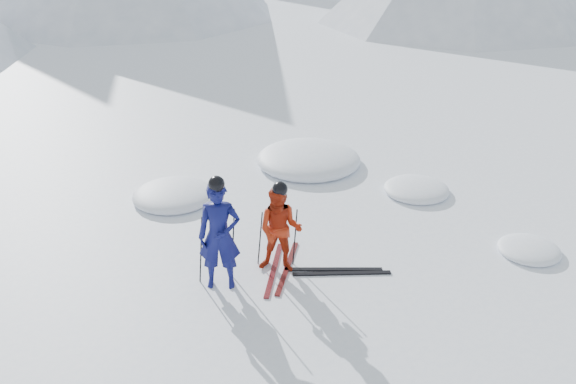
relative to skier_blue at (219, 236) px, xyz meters
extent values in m
plane|color=white|center=(2.99, 0.48, -0.95)|extent=(160.00, 160.00, 0.00)
imported|color=#0D1153|center=(0.00, 0.00, 0.00)|extent=(0.77, 0.59, 1.89)
imported|color=#AB260D|center=(1.06, 0.21, -0.16)|extent=(0.94, 0.85, 1.58)
cylinder|color=black|center=(-0.30, 0.15, -0.32)|extent=(0.13, 0.09, 1.26)
cylinder|color=black|center=(0.25, 0.25, -0.32)|extent=(0.13, 0.07, 1.26)
cylinder|color=black|center=(0.76, 0.46, -0.42)|extent=(0.11, 0.09, 1.05)
cylinder|color=black|center=(1.36, 0.36, -0.42)|extent=(0.11, 0.08, 1.05)
cube|color=black|center=(0.94, 0.21, -0.93)|extent=(0.70, 1.62, 0.03)
cube|color=black|center=(1.18, 0.21, -0.93)|extent=(0.80, 1.58, 0.03)
cube|color=black|center=(1.95, -0.04, -0.93)|extent=(1.67, 0.50, 0.03)
cube|color=black|center=(2.05, -0.19, -0.93)|extent=(1.68, 0.44, 0.03)
ellipsoid|color=white|center=(-0.53, 3.45, -0.95)|extent=(1.76, 1.76, 0.39)
ellipsoid|color=white|center=(4.66, 2.46, -0.95)|extent=(1.43, 1.43, 0.32)
ellipsoid|color=white|center=(2.79, 4.54, -0.95)|extent=(2.51, 2.51, 0.55)
ellipsoid|color=white|center=(5.60, -0.34, -0.95)|extent=(1.13, 1.13, 0.25)
camera|label=1|loc=(-0.99, -8.50, 4.96)|focal=38.00mm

